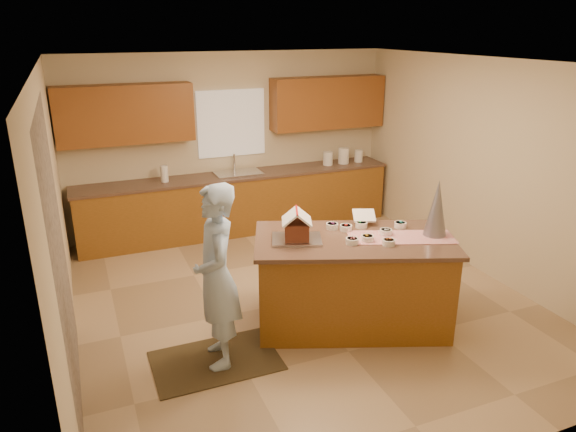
% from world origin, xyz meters
% --- Properties ---
extents(floor, '(5.50, 5.50, 0.00)m').
position_xyz_m(floor, '(0.00, 0.00, 0.00)').
color(floor, tan).
rests_on(floor, ground).
extents(ceiling, '(5.50, 5.50, 0.00)m').
position_xyz_m(ceiling, '(0.00, 0.00, 2.70)').
color(ceiling, silver).
rests_on(ceiling, floor).
extents(wall_back, '(5.50, 5.50, 0.00)m').
position_xyz_m(wall_back, '(0.00, 2.75, 1.35)').
color(wall_back, beige).
rests_on(wall_back, floor).
extents(wall_front, '(5.50, 5.50, 0.00)m').
position_xyz_m(wall_front, '(0.00, -2.75, 1.35)').
color(wall_front, beige).
rests_on(wall_front, floor).
extents(wall_left, '(5.50, 5.50, 0.00)m').
position_xyz_m(wall_left, '(-2.50, 0.00, 1.35)').
color(wall_left, beige).
rests_on(wall_left, floor).
extents(wall_right, '(5.50, 5.50, 0.00)m').
position_xyz_m(wall_right, '(2.50, 0.00, 1.35)').
color(wall_right, beige).
rests_on(wall_right, floor).
extents(stone_accent, '(0.00, 2.50, 2.50)m').
position_xyz_m(stone_accent, '(-2.48, -0.80, 1.25)').
color(stone_accent, gray).
rests_on(stone_accent, wall_left).
extents(window_curtain, '(1.05, 0.03, 1.00)m').
position_xyz_m(window_curtain, '(0.00, 2.72, 1.65)').
color(window_curtain, white).
rests_on(window_curtain, wall_back).
extents(back_counter_base, '(4.80, 0.60, 0.88)m').
position_xyz_m(back_counter_base, '(0.00, 2.45, 0.44)').
color(back_counter_base, brown).
rests_on(back_counter_base, floor).
extents(back_counter_top, '(4.85, 0.63, 0.04)m').
position_xyz_m(back_counter_top, '(0.00, 2.45, 0.90)').
color(back_counter_top, brown).
rests_on(back_counter_top, back_counter_base).
extents(upper_cabinet_left, '(1.85, 0.35, 0.80)m').
position_xyz_m(upper_cabinet_left, '(-1.55, 2.57, 1.90)').
color(upper_cabinet_left, brown).
rests_on(upper_cabinet_left, wall_back).
extents(upper_cabinet_right, '(1.85, 0.35, 0.80)m').
position_xyz_m(upper_cabinet_right, '(1.55, 2.57, 1.90)').
color(upper_cabinet_right, brown).
rests_on(upper_cabinet_right, wall_back).
extents(sink, '(0.70, 0.45, 0.12)m').
position_xyz_m(sink, '(0.00, 2.45, 0.89)').
color(sink, silver).
rests_on(sink, back_counter_top).
extents(faucet, '(0.03, 0.03, 0.28)m').
position_xyz_m(faucet, '(0.00, 2.63, 1.06)').
color(faucet, silver).
rests_on(faucet, back_counter_top).
extents(island_base, '(2.16, 1.60, 0.95)m').
position_xyz_m(island_base, '(0.28, -0.66, 0.48)').
color(island_base, brown).
rests_on(island_base, floor).
extents(island_top, '(2.27, 1.71, 0.04)m').
position_xyz_m(island_top, '(0.28, -0.66, 0.97)').
color(island_top, brown).
rests_on(island_top, island_base).
extents(table_runner, '(1.15, 0.75, 0.01)m').
position_xyz_m(table_runner, '(0.74, -0.83, 1.00)').
color(table_runner, '#A40B16').
rests_on(table_runner, island_top).
extents(baking_tray, '(0.59, 0.52, 0.03)m').
position_xyz_m(baking_tray, '(-0.29, -0.50, 1.01)').
color(baking_tray, silver).
rests_on(baking_tray, island_top).
extents(cookbook, '(0.29, 0.26, 0.10)m').
position_xyz_m(cookbook, '(0.58, -0.33, 1.09)').
color(cookbook, white).
rests_on(cookbook, island_top).
extents(tinsel_tree, '(0.31, 0.31, 0.59)m').
position_xyz_m(tinsel_tree, '(1.09, -0.91, 1.29)').
color(tinsel_tree, '#9E9FAA').
rests_on(tinsel_tree, island_top).
extents(rug, '(1.19, 0.78, 0.01)m').
position_xyz_m(rug, '(-1.26, -0.79, 0.01)').
color(rug, black).
rests_on(rug, floor).
extents(boy, '(0.50, 0.69, 1.76)m').
position_xyz_m(boy, '(-1.21, -0.79, 0.89)').
color(boy, '#ACCDF4').
rests_on(boy, rug).
extents(canister_a, '(0.16, 0.16, 0.22)m').
position_xyz_m(canister_a, '(1.52, 2.45, 1.03)').
color(canister_a, white).
rests_on(canister_a, back_counter_top).
extents(canister_b, '(0.18, 0.18, 0.26)m').
position_xyz_m(canister_b, '(1.81, 2.45, 1.05)').
color(canister_b, white).
rests_on(canister_b, back_counter_top).
extents(canister_c, '(0.14, 0.14, 0.20)m').
position_xyz_m(canister_c, '(2.09, 2.45, 1.02)').
color(canister_c, white).
rests_on(canister_c, back_counter_top).
extents(paper_towel, '(0.11, 0.11, 0.24)m').
position_xyz_m(paper_towel, '(-1.10, 2.45, 1.04)').
color(paper_towel, white).
rests_on(paper_towel, back_counter_top).
extents(gingerbread_house, '(0.38, 0.39, 0.30)m').
position_xyz_m(gingerbread_house, '(-0.29, -0.50, 1.13)').
color(gingerbread_house, maroon).
rests_on(gingerbread_house, baking_tray).
extents(candy_bowls, '(0.83, 0.75, 0.06)m').
position_xyz_m(candy_bowls, '(0.45, -0.63, 1.02)').
color(candy_bowls, '#31B9BB').
rests_on(candy_bowls, island_top).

